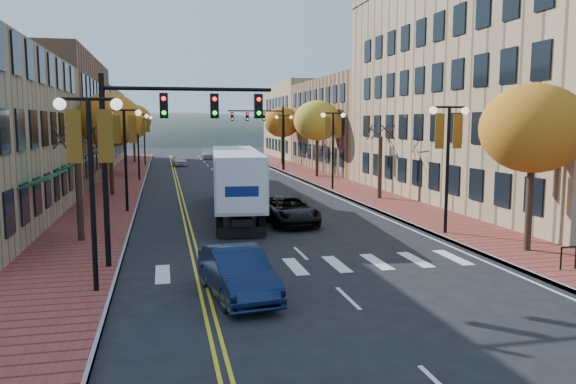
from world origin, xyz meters
TOP-DOWN VIEW (x-y plane):
  - ground at (0.00, 0.00)m, footprint 200.00×200.00m
  - sidewalk_left at (-9.00, 32.50)m, footprint 4.00×85.00m
  - sidewalk_right at (9.00, 32.50)m, footprint 4.00×85.00m
  - building_left_mid at (-17.00, 36.00)m, footprint 12.00×24.00m
  - building_left_far at (-17.00, 61.00)m, footprint 12.00×26.00m
  - building_right_near at (18.50, 16.00)m, footprint 15.00×28.00m
  - building_right_mid at (18.50, 42.00)m, footprint 15.00×24.00m
  - building_right_far at (18.50, 64.00)m, footprint 15.00×20.00m
  - tree_left_a at (-9.00, 8.00)m, footprint 0.28×0.28m
  - tree_left_b at (-9.00, 24.00)m, footprint 4.48×4.48m
  - tree_left_c at (-9.00, 40.00)m, footprint 4.16×4.16m
  - tree_left_d at (-9.00, 58.00)m, footprint 4.61×4.61m
  - tree_right_a at (9.00, 2.00)m, footprint 4.16×4.16m
  - tree_right_b at (9.00, 18.00)m, footprint 0.28×0.28m
  - tree_right_c at (9.00, 34.00)m, footprint 4.48×4.48m
  - tree_right_d at (9.00, 50.00)m, footprint 4.35×4.35m
  - lamp_left_a at (-7.50, 0.00)m, footprint 1.96×0.36m
  - lamp_left_b at (-7.50, 16.00)m, footprint 1.96×0.36m
  - lamp_left_c at (-7.50, 34.00)m, footprint 1.96×0.36m
  - lamp_left_d at (-7.50, 52.00)m, footprint 1.96×0.36m
  - lamp_right_a at (7.50, 6.00)m, footprint 1.96×0.36m
  - lamp_right_b at (7.50, 24.00)m, footprint 1.96×0.36m
  - lamp_right_c at (7.50, 42.00)m, footprint 1.96×0.36m
  - traffic_mast_near at (-5.48, 3.00)m, footprint 6.10×0.35m
  - traffic_mast_far at (5.48, 42.00)m, footprint 6.10×0.34m
  - semi_truck at (-1.37, 14.21)m, footprint 3.66×15.17m
  - navy_sedan at (-3.25, -1.11)m, footprint 2.19×4.72m
  - black_suv at (1.02, 10.65)m, footprint 2.56×5.28m
  - car_far_white at (-3.47, 51.74)m, footprint 1.82×3.96m
  - car_far_silver at (1.18, 64.84)m, footprint 2.26×4.93m
  - car_far_oncoming at (3.68, 68.74)m, footprint 2.00×4.81m

SIDE VIEW (x-z plane):
  - ground at x=0.00m, z-range 0.00..0.00m
  - sidewalk_left at x=-9.00m, z-range 0.00..0.15m
  - sidewalk_right at x=9.00m, z-range 0.00..0.15m
  - car_far_white at x=-3.47m, z-range 0.00..1.32m
  - car_far_silver at x=1.18m, z-range 0.00..1.40m
  - black_suv at x=1.02m, z-range 0.00..1.45m
  - navy_sedan at x=-3.25m, z-range 0.00..1.50m
  - car_far_oncoming at x=3.68m, z-range 0.00..1.55m
  - semi_truck at x=-1.37m, z-range 0.32..4.07m
  - tree_left_a at x=-9.00m, z-range 0.15..4.35m
  - tree_right_b at x=9.00m, z-range 0.15..4.35m
  - lamp_left_a at x=-7.50m, z-range 1.27..7.32m
  - lamp_left_b at x=-7.50m, z-range 1.27..7.32m
  - lamp_left_c at x=-7.50m, z-range 1.27..7.32m
  - lamp_left_d at x=-7.50m, z-range 1.27..7.32m
  - lamp_right_a at x=7.50m, z-range 1.27..7.32m
  - lamp_right_b at x=7.50m, z-range 1.27..7.32m
  - lamp_right_c at x=7.50m, z-range 1.27..7.32m
  - building_left_far at x=-17.00m, z-range 0.00..9.50m
  - traffic_mast_near at x=-5.48m, z-range 1.42..8.42m
  - traffic_mast_far at x=5.48m, z-range 1.42..8.42m
  - building_right_mid at x=18.50m, z-range 0.00..10.00m
  - tree_left_c at x=-9.00m, z-range 1.71..8.40m
  - tree_right_a at x=9.00m, z-range 1.71..8.40m
  - tree_right_d at x=9.00m, z-range 1.79..8.79m
  - tree_left_b at x=-9.00m, z-range 1.84..9.05m
  - tree_right_c at x=9.00m, z-range 1.84..9.05m
  - building_left_mid at x=-17.00m, z-range 0.00..11.00m
  - building_right_far at x=18.50m, z-range 0.00..11.00m
  - tree_left_d at x=-9.00m, z-range 1.89..9.31m
  - building_right_near at x=18.50m, z-range 0.00..15.00m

